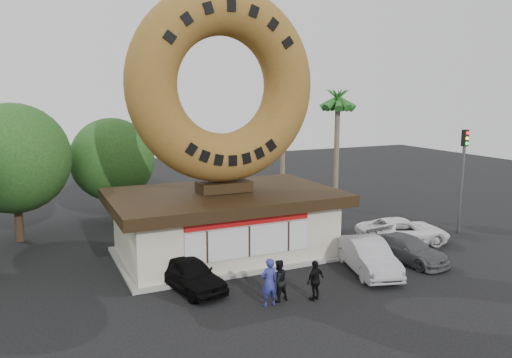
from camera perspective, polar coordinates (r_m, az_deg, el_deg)
The scene contains 16 objects.
ground at distance 20.68m, azimuth 2.59°, elevation -13.43°, with size 90.00×90.00×0.00m, color black.
donut_shop at distance 25.29m, azimuth -3.62°, elevation -4.83°, with size 11.20×7.20×3.80m.
giant_donut at distance 24.47m, azimuth -3.81°, elevation 10.63°, with size 9.42×9.42×2.40m, color brown.
tree_west at distance 30.07m, azimuth -25.96°, elevation 2.13°, with size 6.00×6.00×7.65m.
tree_mid at distance 32.47m, azimuth -16.09°, elevation 2.14°, with size 5.20×5.20×6.63m.
palm_near at distance 34.87m, azimuth 3.12°, elevation 10.26°, with size 2.60×2.60×9.75m.
palm_far at distance 35.39m, azimuth 9.34°, elevation 8.63°, with size 2.60×2.60×8.75m.
street_lamp at distance 33.77m, azimuth -12.79°, elevation 3.36°, with size 2.11×0.20×8.00m.
traffic_signal at distance 31.16m, azimuth 22.57°, elevation 1.17°, with size 0.30×0.38×6.07m.
person_left at distance 19.65m, azimuth 1.51°, elevation -11.70°, with size 0.70×0.46×1.91m, color navy.
person_center at distance 20.11m, azimuth 2.56°, elevation -11.52°, with size 0.82×0.64×1.69m, color black.
person_right at distance 20.32m, azimuth 6.80°, elevation -11.42°, with size 0.96×0.40×1.64m, color black.
car_black at distance 21.44m, azimuth -7.55°, elevation -10.67°, with size 1.62×4.02×1.37m, color black.
car_silver at distance 23.76m, azimuth 12.67°, elevation -8.57°, with size 1.61×4.60×1.52m, color #A5A5AA.
car_grey at distance 25.72m, azimuth 16.97°, elevation -7.66°, with size 1.73×4.26×1.23m, color #525356.
car_white at distance 28.58m, azimuth 16.46°, elevation -5.72°, with size 2.30×4.98×1.38m, color white.
Camera 1 is at (-8.75, -16.85, 8.19)m, focal length 35.00 mm.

